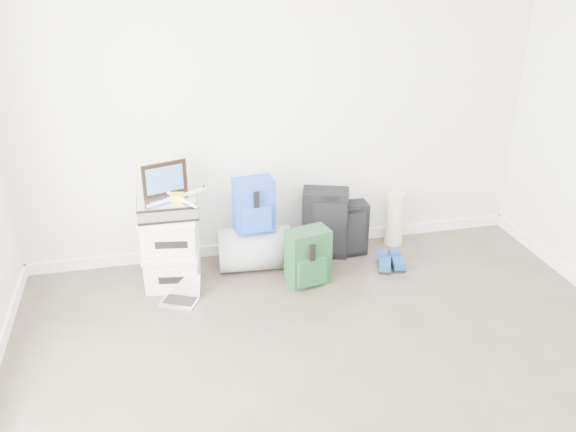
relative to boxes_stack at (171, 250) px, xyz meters
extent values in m
cube|color=silver|center=(1.01, 0.45, 1.03)|extent=(4.50, 0.02, 2.70)
cube|color=white|center=(1.01, 0.44, -0.27)|extent=(4.50, 0.02, 0.10)
cube|color=silver|center=(0.00, 0.00, -0.18)|extent=(0.47, 0.40, 0.28)
cube|color=silver|center=(0.00, 0.00, -0.02)|extent=(0.50, 0.43, 0.04)
cube|color=silver|center=(0.00, 0.00, 0.14)|extent=(0.47, 0.40, 0.28)
cube|color=silver|center=(0.00, 0.00, 0.29)|extent=(0.50, 0.43, 0.04)
cube|color=#B2B2B7|center=(0.00, 0.00, 0.38)|extent=(0.47, 0.35, 0.13)
cube|color=black|center=(0.00, 0.10, 0.59)|extent=(0.35, 0.13, 0.27)
cube|color=#295CA7|center=(0.00, 0.09, 0.59)|extent=(0.29, 0.10, 0.21)
cube|color=gold|center=(0.08, -0.02, 0.47)|extent=(0.12, 0.12, 0.05)
cube|color=white|center=(0.19, 0.05, 0.47)|extent=(0.24, 0.15, 0.02)
cube|color=white|center=(0.01, 0.09, 0.47)|extent=(0.15, 0.24, 0.02)
cube|color=white|center=(-0.03, -0.09, 0.47)|extent=(0.24, 0.15, 0.02)
cube|color=white|center=(0.15, -0.13, 0.47)|extent=(0.15, 0.24, 0.02)
cylinder|color=gray|center=(0.71, 0.12, -0.13)|extent=(0.65, 0.43, 0.38)
cube|color=navy|center=(0.71, 0.10, 0.29)|extent=(0.34, 0.23, 0.46)
cube|color=navy|center=(0.71, 0.00, 0.21)|extent=(0.25, 0.09, 0.22)
cube|color=black|center=(1.37, 0.24, -0.01)|extent=(0.45, 0.35, 0.62)
cube|color=black|center=(1.37, 0.11, -0.01)|extent=(0.30, 0.12, 0.50)
cube|color=black|center=(1.37, 0.12, 0.28)|extent=(0.12, 0.06, 0.03)
cube|color=#123120|center=(1.09, -0.21, -0.08)|extent=(0.38, 0.27, 0.48)
cube|color=#123120|center=(1.09, -0.32, -0.16)|extent=(0.26, 0.12, 0.23)
cube|color=black|center=(1.59, 0.20, -0.07)|extent=(0.32, 0.19, 0.49)
cube|color=black|center=(1.59, 0.10, -0.07)|extent=(0.24, 0.03, 0.40)
cube|color=black|center=(1.59, 0.10, 0.16)|extent=(0.11, 0.02, 0.02)
cube|color=black|center=(1.81, -0.13, -0.31)|extent=(0.19, 0.28, 0.02)
cube|color=#1A569C|center=(1.81, -0.13, -0.26)|extent=(0.18, 0.27, 0.06)
cube|color=black|center=(1.93, -0.13, -0.31)|extent=(0.15, 0.28, 0.02)
cube|color=#1A569C|center=(1.93, -0.13, -0.26)|extent=(0.15, 0.27, 0.06)
cylinder|color=#C1B288|center=(2.06, 0.29, -0.06)|extent=(0.17, 0.17, 0.51)
cube|color=silver|center=(0.02, -0.28, -0.31)|extent=(0.34, 0.30, 0.01)
cube|color=black|center=(0.02, -0.28, -0.31)|extent=(0.28, 0.23, 0.00)
cube|color=black|center=(0.07, -0.19, -0.21)|extent=(0.26, 0.14, 0.19)
camera|label=1|loc=(-0.07, -4.48, 2.32)|focal=38.00mm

